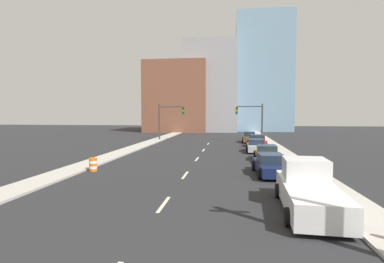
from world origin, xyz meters
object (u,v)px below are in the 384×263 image
Objects in this scene: sedan_yellow at (267,153)px; sedan_red at (257,141)px; pickup_truck_white at (308,190)px; traffic_signal_left at (167,117)px; traffic_signal_right at (254,117)px; traffic_barrel at (93,165)px; sedan_silver at (256,146)px; sedan_brown at (249,138)px; sedan_navy at (270,165)px.

sedan_yellow is 1.04× the size of sedan_red.
sedan_yellow is (-0.11, 13.63, -0.22)m from pickup_truck_white.
pickup_truck_white is (13.16, -32.97, -2.80)m from traffic_signal_left.
traffic_signal_right is 5.92× the size of traffic_barrel.
pickup_truck_white is at bearing -86.70° from sedan_silver.
sedan_silver is 0.95× the size of sedan_brown.
pickup_truck_white is 1.45× the size of sedan_silver.
sedan_red reaches higher than sedan_silver.
pickup_truck_white is at bearing -90.45° from traffic_signal_right.
traffic_barrel is 0.20× the size of sedan_navy.
sedan_yellow is at bearing 26.99° from traffic_barrel.
sedan_navy is at bearing -63.88° from traffic_signal_left.
traffic_signal_left is 28.67m from sedan_navy.
sedan_red is at bearing -81.53° from sedan_brown.
sedan_yellow is 16.89m from sedan_brown.
sedan_yellow is at bearing 93.80° from pickup_truck_white.
traffic_signal_left is at bearing 113.16° from sedan_navy.
traffic_barrel is 0.21× the size of sedan_yellow.
sedan_yellow is 1.06× the size of sedan_silver.
traffic_barrel is at bearing 178.49° from sedan_navy.
traffic_signal_left is 15.80m from sedan_red.
sedan_red is (0.13, 11.14, 0.06)m from sedan_yellow.
sedan_red is 5.78m from sedan_brown.
sedan_silver is (12.50, 12.51, 0.16)m from traffic_barrel.
pickup_truck_white is 13.64m from sedan_yellow.
traffic_barrel is at bearing -151.51° from sedan_yellow.
sedan_red is 0.97× the size of sedan_brown.
traffic_signal_left is at bearing 171.67° from sedan_brown.
sedan_red reaches higher than sedan_navy.
sedan_navy is 17.41m from sedan_red.
traffic_signal_left is at bearing 135.08° from sedan_silver.
sedan_navy is (-0.87, -25.60, -2.99)m from traffic_signal_right.
sedan_yellow is at bearing -55.99° from traffic_signal_left.
traffic_signal_right is 1.24× the size of sedan_brown.
sedan_silver is 5.23m from sedan_red.
pickup_truck_white is 19.58m from sedan_silver.
sedan_yellow is (13.05, -19.34, -3.02)m from traffic_signal_left.
traffic_signal_right is at bearing 85.10° from sedan_navy.
sedan_red is at bearing -91.72° from traffic_signal_right.
traffic_signal_left reaches higher than sedan_red.
sedan_silver is (-0.53, 19.57, -0.21)m from pickup_truck_white.
sedan_navy is 1.06× the size of sedan_brown.
traffic_signal_left is 23.52m from sedan_yellow.
pickup_truck_white is (-0.26, -32.97, -2.80)m from traffic_signal_right.
sedan_silver is at bearing 86.65° from sedan_navy.
sedan_navy is 1.09× the size of sedan_red.
sedan_silver is (0.08, 12.20, -0.02)m from sedan_navy.
sedan_navy is at bearing 1.45° from traffic_barrel.
traffic_signal_left reaches higher than pickup_truck_white.
traffic_signal_right is 1.16× the size of sedan_navy.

